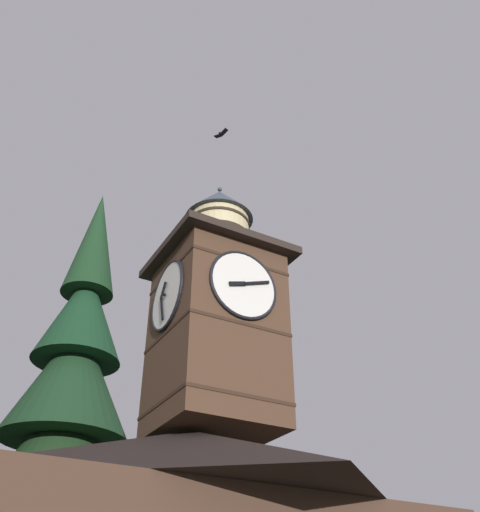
% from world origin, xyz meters
% --- Properties ---
extents(clock_tower, '(3.97, 3.97, 8.86)m').
position_xyz_m(clock_tower, '(-0.31, -1.44, 10.40)').
color(clock_tower, '#4C3323').
rests_on(clock_tower, building_main).
extents(pine_tree_behind, '(7.29, 7.29, 19.42)m').
position_xyz_m(pine_tree_behind, '(2.06, -8.87, 7.55)').
color(pine_tree_behind, '#473323').
rests_on(pine_tree_behind, ground_plane).
extents(flying_bird_high, '(0.34, 0.63, 0.13)m').
position_xyz_m(flying_bird_high, '(-0.07, -0.96, 17.60)').
color(flying_bird_high, black).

